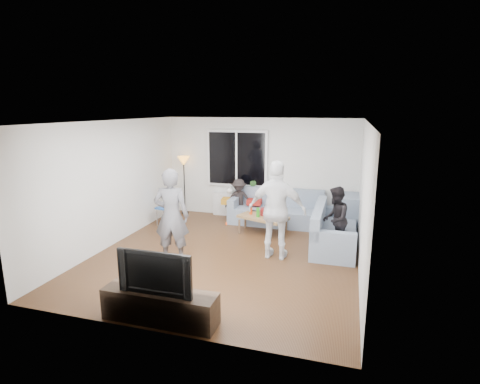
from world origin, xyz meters
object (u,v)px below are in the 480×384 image
(sofa_back_section, at_px, (276,207))
(coffee_table, at_px, (263,224))
(sofa_right_section, at_px, (335,227))
(spectator_back, at_px, (239,200))
(player_left, at_px, (172,216))
(television, at_px, (158,270))
(spectator_right, at_px, (335,219))
(tv_console, at_px, (160,306))
(player_right, at_px, (277,210))
(floor_lamp, at_px, (184,185))
(side_chair, at_px, (166,208))

(sofa_back_section, distance_m, coffee_table, 0.80)
(sofa_right_section, height_order, spectator_back, spectator_back)
(player_left, relative_size, television, 1.70)
(sofa_back_section, height_order, spectator_right, spectator_right)
(coffee_table, distance_m, tv_console, 4.05)
(player_left, height_order, player_right, player_right)
(tv_console, xyz_separation_m, television, (0.00, 0.00, 0.52))
(sofa_back_section, relative_size, spectator_right, 1.73)
(coffee_table, xyz_separation_m, player_right, (0.58, -1.38, 0.75))
(floor_lamp, distance_m, spectator_right, 4.41)
(player_left, xyz_separation_m, player_right, (1.84, 0.73, 0.06))
(player_left, bearing_deg, sofa_back_section, -128.19)
(sofa_back_section, relative_size, coffee_table, 2.09)
(tv_console, bearing_deg, side_chair, 116.19)
(spectator_back, xyz_separation_m, television, (0.32, -4.80, 0.20))
(spectator_right, bearing_deg, coffee_table, -108.36)
(floor_lamp, distance_m, television, 5.39)
(player_right, bearing_deg, coffee_table, -65.14)
(sofa_right_section, bearing_deg, player_left, 119.77)
(player_left, height_order, spectator_right, player_left)
(side_chair, relative_size, player_left, 0.48)
(sofa_back_section, relative_size, sofa_right_section, 1.15)
(player_left, bearing_deg, tv_console, 99.65)
(television, bearing_deg, floor_lamp, 111.04)
(player_right, distance_m, television, 2.86)
(sofa_right_section, distance_m, tv_console, 4.16)
(sofa_right_section, xyz_separation_m, coffee_table, (-1.63, 0.45, -0.22))
(coffee_table, relative_size, player_right, 0.58)
(sofa_right_section, relative_size, coffee_table, 1.82)
(side_chair, height_order, player_left, player_left)
(player_left, xyz_separation_m, spectator_right, (2.89, 1.42, -0.23))
(sofa_back_section, distance_m, sofa_right_section, 1.91)
(floor_lamp, bearing_deg, sofa_back_section, -5.74)
(sofa_back_section, distance_m, television, 4.83)
(sofa_right_section, relative_size, television, 1.91)
(sofa_back_section, distance_m, player_right, 2.24)
(spectator_right, height_order, spectator_back, spectator_right)
(sofa_right_section, height_order, television, television)
(side_chair, distance_m, spectator_back, 1.84)
(sofa_back_section, bearing_deg, player_left, -116.27)
(player_right, xyz_separation_m, tv_console, (-1.08, -2.64, -0.73))
(sofa_back_section, relative_size, television, 2.19)
(side_chair, xyz_separation_m, television, (1.94, -3.93, 0.31))
(side_chair, bearing_deg, sofa_back_section, 27.57)
(sofa_back_section, xyz_separation_m, player_right, (0.43, -2.13, 0.52))
(television, bearing_deg, spectator_right, 57.35)
(sofa_back_section, bearing_deg, side_chair, -162.14)
(player_left, bearing_deg, spectator_right, -165.72)
(side_chair, relative_size, television, 0.82)
(player_left, bearing_deg, spectator_back, -110.54)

